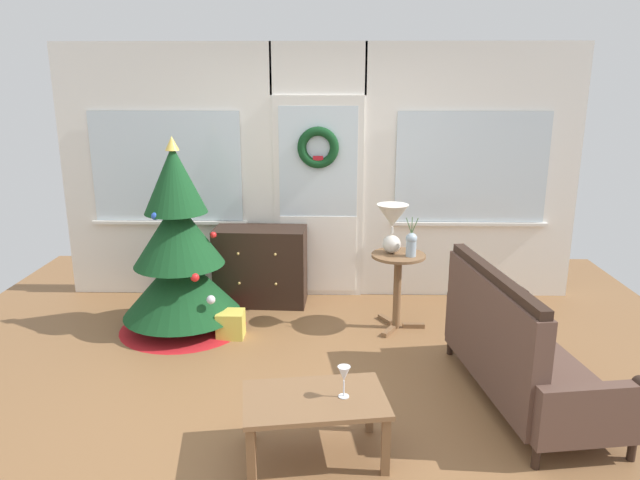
# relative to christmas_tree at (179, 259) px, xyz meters

# --- Properties ---
(ground_plane) EXTENTS (6.76, 6.76, 0.00)m
(ground_plane) POSITION_rel_christmas_tree_xyz_m (1.21, -1.15, -0.65)
(ground_plane) COLOR brown
(back_wall_with_door) EXTENTS (5.20, 0.19, 2.55)m
(back_wall_with_door) POSITION_rel_christmas_tree_xyz_m (1.21, 0.93, 0.63)
(back_wall_with_door) COLOR white
(back_wall_with_door) RESTS_ON ground
(christmas_tree) EXTENTS (1.14, 1.14, 1.74)m
(christmas_tree) POSITION_rel_christmas_tree_xyz_m (0.00, 0.00, 0.00)
(christmas_tree) COLOR #4C331E
(christmas_tree) RESTS_ON ground
(dresser_cabinet) EXTENTS (0.92, 0.47, 0.78)m
(dresser_cabinet) POSITION_rel_christmas_tree_xyz_m (0.64, 0.64, -0.26)
(dresser_cabinet) COLOR black
(dresser_cabinet) RESTS_ON ground
(settee_sofa) EXTENTS (0.92, 1.70, 0.96)m
(settee_sofa) POSITION_rel_christmas_tree_xyz_m (2.63, -1.21, -0.27)
(settee_sofa) COLOR black
(settee_sofa) RESTS_ON ground
(side_table) EXTENTS (0.50, 0.48, 0.70)m
(side_table) POSITION_rel_christmas_tree_xyz_m (1.95, 0.03, -0.15)
(side_table) COLOR brown
(side_table) RESTS_ON ground
(table_lamp) EXTENTS (0.28, 0.28, 0.44)m
(table_lamp) POSITION_rel_christmas_tree_xyz_m (1.89, 0.07, 0.34)
(table_lamp) COLOR silver
(table_lamp) RESTS_ON side_table
(flower_vase) EXTENTS (0.11, 0.10, 0.35)m
(flower_vase) POSITION_rel_christmas_tree_xyz_m (2.05, -0.03, 0.17)
(flower_vase) COLOR #99ADBC
(flower_vase) RESTS_ON side_table
(coffee_table) EXTENTS (0.91, 0.64, 0.39)m
(coffee_table) POSITION_rel_christmas_tree_xyz_m (1.26, -1.89, -0.32)
(coffee_table) COLOR brown
(coffee_table) RESTS_ON ground
(wine_glass) EXTENTS (0.08, 0.08, 0.20)m
(wine_glass) POSITION_rel_christmas_tree_xyz_m (1.43, -1.88, -0.12)
(wine_glass) COLOR silver
(wine_glass) RESTS_ON coffee_table
(gift_box) EXTENTS (0.23, 0.21, 0.23)m
(gift_box) POSITION_rel_christmas_tree_xyz_m (0.47, -0.20, -0.53)
(gift_box) COLOR #D8C64C
(gift_box) RESTS_ON ground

